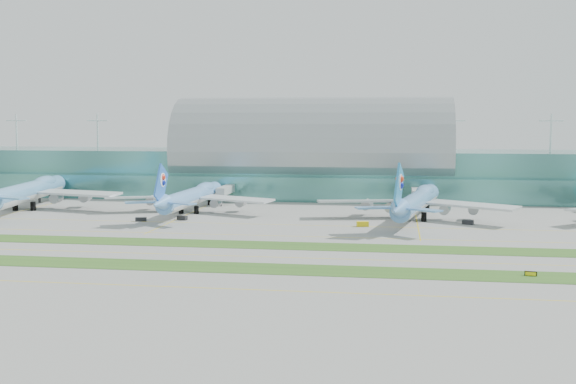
% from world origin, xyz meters
% --- Properties ---
extents(ground, '(700.00, 700.00, 0.00)m').
position_xyz_m(ground, '(0.00, 0.00, 0.00)').
color(ground, gray).
rests_on(ground, ground).
extents(terminal, '(340.00, 69.10, 36.00)m').
position_xyz_m(terminal, '(0.01, 128.79, 14.23)').
color(terminal, '#3D7A75').
rests_on(terminal, ground).
extents(grass_strip_near, '(420.00, 12.00, 0.08)m').
position_xyz_m(grass_strip_near, '(0.00, -28.00, 0.04)').
color(grass_strip_near, '#2D591E').
rests_on(grass_strip_near, ground).
extents(grass_strip_far, '(420.00, 12.00, 0.08)m').
position_xyz_m(grass_strip_far, '(0.00, 2.00, 0.04)').
color(grass_strip_far, '#2D591E').
rests_on(grass_strip_far, ground).
extents(taxiline_a, '(420.00, 0.35, 0.01)m').
position_xyz_m(taxiline_a, '(0.00, -48.00, 0.01)').
color(taxiline_a, yellow).
rests_on(taxiline_a, ground).
extents(taxiline_b, '(420.00, 0.35, 0.01)m').
position_xyz_m(taxiline_b, '(0.00, -14.00, 0.01)').
color(taxiline_b, yellow).
rests_on(taxiline_b, ground).
extents(taxiline_c, '(420.00, 0.35, 0.01)m').
position_xyz_m(taxiline_c, '(0.00, 18.00, 0.01)').
color(taxiline_c, yellow).
rests_on(taxiline_c, ground).
extents(taxiline_d, '(420.00, 0.35, 0.01)m').
position_xyz_m(taxiline_d, '(0.00, 40.00, 0.01)').
color(taxiline_d, yellow).
rests_on(taxiline_d, ground).
extents(airliner_a, '(72.64, 83.18, 22.93)m').
position_xyz_m(airliner_a, '(-100.11, 65.55, 7.07)').
color(airliner_a, '#5C98CB').
rests_on(airliner_a, ground).
extents(airliner_b, '(63.19, 71.68, 19.74)m').
position_xyz_m(airliner_b, '(-36.73, 65.66, 6.09)').
color(airliner_b, '#67A0E3').
rests_on(airliner_b, ground).
extents(airliner_c, '(66.53, 76.41, 21.13)m').
position_xyz_m(airliner_c, '(43.33, 58.96, 6.52)').
color(airliner_c, '#5F95D2').
rests_on(airliner_c, ground).
extents(gse_c, '(3.90, 2.40, 1.30)m').
position_xyz_m(gse_c, '(-47.02, 40.59, 0.65)').
color(gse_c, black).
rests_on(gse_c, ground).
extents(gse_d, '(3.67, 2.49, 1.46)m').
position_xyz_m(gse_d, '(-34.42, 45.51, 0.73)').
color(gse_d, black).
rests_on(gse_d, ground).
extents(gse_e, '(4.00, 2.35, 1.57)m').
position_xyz_m(gse_e, '(26.04, 39.94, 0.79)').
color(gse_e, yellow).
rests_on(gse_e, ground).
extents(gse_f, '(3.86, 2.68, 1.42)m').
position_xyz_m(gse_f, '(59.25, 49.43, 0.71)').
color(gse_f, black).
rests_on(gse_f, ground).
extents(taxiway_sign_east, '(2.59, 0.86, 1.10)m').
position_xyz_m(taxiway_sign_east, '(65.29, -27.05, 0.54)').
color(taxiway_sign_east, black).
rests_on(taxiway_sign_east, ground).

